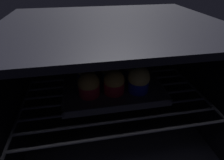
# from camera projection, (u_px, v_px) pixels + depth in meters

# --- Properties ---
(oven_cavity) EXTENTS (0.59, 0.47, 0.37)m
(oven_cavity) POSITION_uv_depth(u_px,v_px,m) (110.00, 75.00, 0.60)
(oven_cavity) COLOR black
(oven_cavity) RESTS_ON ground
(oven_rack) EXTENTS (0.55, 0.42, 0.01)m
(oven_rack) POSITION_uv_depth(u_px,v_px,m) (112.00, 90.00, 0.59)
(oven_rack) COLOR #42424C
(oven_rack) RESTS_ON oven_cavity
(baking_tray) EXTENTS (0.31, 0.23, 0.02)m
(baking_tray) POSITION_uv_depth(u_px,v_px,m) (112.00, 87.00, 0.58)
(baking_tray) COLOR #4C4C51
(baking_tray) RESTS_ON oven_rack
(muffin_row0_col0) EXTENTS (0.06, 0.06, 0.07)m
(muffin_row0_col0) POSITION_uv_depth(u_px,v_px,m) (89.00, 85.00, 0.52)
(muffin_row0_col0) COLOR red
(muffin_row0_col0) RESTS_ON baking_tray
(muffin_row0_col1) EXTENTS (0.06, 0.06, 0.07)m
(muffin_row0_col1) POSITION_uv_depth(u_px,v_px,m) (113.00, 83.00, 0.53)
(muffin_row0_col1) COLOR red
(muffin_row0_col1) RESTS_ON baking_tray
(muffin_row0_col2) EXTENTS (0.07, 0.07, 0.08)m
(muffin_row0_col2) POSITION_uv_depth(u_px,v_px,m) (139.00, 80.00, 0.54)
(muffin_row0_col2) COLOR #1928B7
(muffin_row0_col2) RESTS_ON baking_tray
(muffin_row1_col0) EXTENTS (0.06, 0.06, 0.07)m
(muffin_row1_col0) POSITION_uv_depth(u_px,v_px,m) (87.00, 73.00, 0.58)
(muffin_row1_col0) COLOR #1928B7
(muffin_row1_col0) RESTS_ON baking_tray
(muffin_row1_col1) EXTENTS (0.06, 0.06, 0.08)m
(muffin_row1_col1) POSITION_uv_depth(u_px,v_px,m) (110.00, 70.00, 0.59)
(muffin_row1_col1) COLOR #0C8C84
(muffin_row1_col1) RESTS_ON baking_tray
(muffin_row1_col2) EXTENTS (0.06, 0.06, 0.08)m
(muffin_row1_col2) POSITION_uv_depth(u_px,v_px,m) (133.00, 67.00, 0.61)
(muffin_row1_col2) COLOR #1928B7
(muffin_row1_col2) RESTS_ON baking_tray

